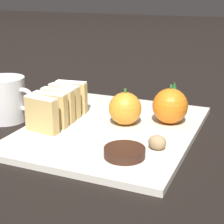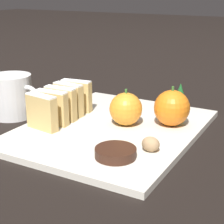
# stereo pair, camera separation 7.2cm
# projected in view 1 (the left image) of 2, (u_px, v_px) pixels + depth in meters

# --- Properties ---
(ground_plane) EXTENTS (6.00, 6.00, 0.00)m
(ground_plane) POSITION_uv_depth(u_px,v_px,m) (112.00, 132.00, 0.74)
(ground_plane) COLOR black
(serving_platter) EXTENTS (0.32, 0.39, 0.01)m
(serving_platter) POSITION_uv_depth(u_px,v_px,m) (112.00, 129.00, 0.74)
(serving_platter) COLOR silver
(serving_platter) RESTS_ON ground_plane
(stollen_slice_front) EXTENTS (0.07, 0.03, 0.07)m
(stollen_slice_front) POSITION_uv_depth(u_px,v_px,m) (42.00, 115.00, 0.70)
(stollen_slice_front) COLOR tan
(stollen_slice_front) RESTS_ON serving_platter
(stollen_slice_second) EXTENTS (0.07, 0.02, 0.07)m
(stollen_slice_second) POSITION_uv_depth(u_px,v_px,m) (50.00, 110.00, 0.73)
(stollen_slice_second) COLOR tan
(stollen_slice_second) RESTS_ON serving_platter
(stollen_slice_third) EXTENTS (0.07, 0.02, 0.07)m
(stollen_slice_third) POSITION_uv_depth(u_px,v_px,m) (58.00, 105.00, 0.75)
(stollen_slice_third) COLOR tan
(stollen_slice_third) RESTS_ON serving_platter
(stollen_slice_fourth) EXTENTS (0.07, 0.02, 0.07)m
(stollen_slice_fourth) POSITION_uv_depth(u_px,v_px,m) (65.00, 101.00, 0.78)
(stollen_slice_fourth) COLOR tan
(stollen_slice_fourth) RESTS_ON serving_platter
(stollen_slice_fifth) EXTENTS (0.07, 0.03, 0.07)m
(stollen_slice_fifth) POSITION_uv_depth(u_px,v_px,m) (71.00, 97.00, 0.81)
(stollen_slice_fifth) COLOR tan
(stollen_slice_fifth) RESTS_ON serving_platter
(orange_near) EXTENTS (0.07, 0.07, 0.08)m
(orange_near) POSITION_uv_depth(u_px,v_px,m) (170.00, 106.00, 0.74)
(orange_near) COLOR orange
(orange_near) RESTS_ON serving_platter
(orange_far) EXTENTS (0.07, 0.07, 0.07)m
(orange_far) POSITION_uv_depth(u_px,v_px,m) (125.00, 109.00, 0.74)
(orange_far) COLOR orange
(orange_far) RESTS_ON serving_platter
(walnut) EXTENTS (0.03, 0.03, 0.03)m
(walnut) POSITION_uv_depth(u_px,v_px,m) (157.00, 142.00, 0.63)
(walnut) COLOR tan
(walnut) RESTS_ON serving_platter
(chocolate_cookie) EXTENTS (0.07, 0.07, 0.02)m
(chocolate_cookie) POSITION_uv_depth(u_px,v_px,m) (125.00, 152.00, 0.60)
(chocolate_cookie) COLOR #381E14
(chocolate_cookie) RESTS_ON serving_platter
(evergreen_sprig) EXTENTS (0.04, 0.04, 0.06)m
(evergreen_sprig) POSITION_uv_depth(u_px,v_px,m) (174.00, 95.00, 0.83)
(evergreen_sprig) COLOR #195623
(evergreen_sprig) RESTS_ON serving_platter
(coffee_mug) EXTENTS (0.12, 0.09, 0.09)m
(coffee_mug) POSITION_uv_depth(u_px,v_px,m) (5.00, 99.00, 0.79)
(coffee_mug) COLOR white
(coffee_mug) RESTS_ON ground_plane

